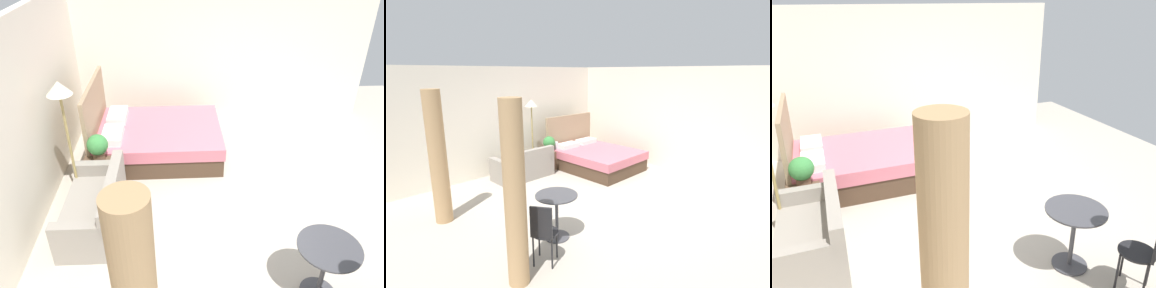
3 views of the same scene
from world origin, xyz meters
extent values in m
cube|color=#B2A899|center=(0.00, 0.00, -0.01)|extent=(8.66, 8.71, 0.02)
cube|color=silver|center=(0.00, 2.85, 1.33)|extent=(8.66, 0.12, 2.65)
cube|color=silver|center=(2.83, 0.00, 1.33)|extent=(0.12, 5.71, 2.65)
cube|color=#473323|center=(1.45, 1.23, 0.16)|extent=(1.62, 2.06, 0.32)
cube|color=#C66675|center=(1.45, 1.23, 0.42)|extent=(1.66, 2.10, 0.20)
cube|color=#997F60|center=(1.45, 2.29, 0.67)|extent=(1.68, 0.06, 1.34)
cube|color=white|center=(1.09, 1.98, 0.58)|extent=(0.58, 0.32, 0.12)
cube|color=white|center=(1.81, 1.98, 0.58)|extent=(0.58, 0.32, 0.12)
cube|color=gray|center=(-0.33, 2.09, 0.19)|extent=(1.41, 0.73, 0.38)
cube|color=gray|center=(-0.33, 1.80, 0.56)|extent=(1.41, 0.15, 0.36)
cube|color=gray|center=(0.31, 2.08, 0.48)|extent=(0.15, 0.71, 0.19)
cube|color=gray|center=(-0.96, 2.09, 0.48)|extent=(0.15, 0.71, 0.19)
cube|color=brown|center=(0.64, 2.13, 0.25)|extent=(0.45, 0.42, 0.49)
cylinder|color=brown|center=(0.54, 2.11, 0.55)|extent=(0.18, 0.18, 0.11)
sphere|color=#387F3D|center=(0.54, 2.11, 0.74)|extent=(0.31, 0.31, 0.31)
cylinder|color=silver|center=(0.76, 2.08, 0.60)|extent=(0.11, 0.11, 0.22)
cylinder|color=#99844C|center=(0.23, 2.40, 0.01)|extent=(0.27, 0.27, 0.02)
cylinder|color=#99844C|center=(0.23, 2.40, 0.84)|extent=(0.04, 0.04, 1.65)
cone|color=beige|center=(0.23, 2.40, 1.76)|extent=(0.33, 0.33, 0.18)
cylinder|color=#3F3F44|center=(-1.56, -0.55, 0.35)|extent=(0.05, 0.05, 0.69)
cylinder|color=#3F3F44|center=(-1.56, -0.55, 0.70)|extent=(0.65, 0.65, 0.02)
camera|label=1|loc=(-4.08, 0.98, 3.48)|focal=34.02mm
camera|label=2|loc=(-4.35, -3.75, 2.53)|focal=28.05mm
camera|label=3|loc=(-4.24, 1.81, 2.79)|focal=34.90mm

